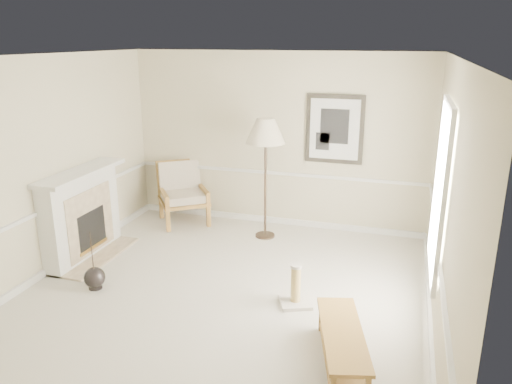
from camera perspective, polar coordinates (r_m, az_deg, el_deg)
ground at (r=6.36m, az=-4.14°, el=-11.94°), size 5.50×5.50×0.00m
room at (r=5.71m, az=-2.97°, el=4.79°), size 5.04×5.54×2.92m
fireplace at (r=7.65m, az=-19.23°, el=-2.47°), size 0.64×1.64×1.31m
floor_vase at (r=6.81m, az=-17.96°, el=-9.34°), size 0.27×0.27×0.79m
armchair at (r=8.78m, az=-8.45°, el=0.27°), size 1.12×1.13×1.04m
floor_lamp at (r=7.66m, az=1.11°, el=6.61°), size 0.79×0.79×1.92m
bench at (r=5.15m, az=9.81°, el=-16.58°), size 0.71×1.37×0.37m
scratching_post at (r=6.15m, az=4.54°, el=-11.30°), size 0.48×0.48×0.52m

